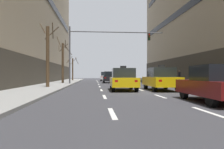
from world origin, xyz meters
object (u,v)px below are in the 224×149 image
at_px(street_tree_0, 73,68).
at_px(street_tree_3, 48,55).
at_px(taxi_driving_0, 123,79).
at_px(car_driving_5, 109,77).
at_px(car_driving_4, 105,76).
at_px(pedestrian_0, 211,77).
at_px(car_driving_1, 125,75).
at_px(car_driving_2, 214,84).
at_px(traffic_signal_0, 99,44).
at_px(taxi_driving_3, 161,79).
at_px(pedestrian_1, 179,76).
at_px(street_tree_1, 63,62).

xyz_separation_m(street_tree_0, street_tree_3, (0.03, -22.00, 0.45)).
distance_m(taxi_driving_0, car_driving_5, 15.46).
distance_m(car_driving_4, pedestrian_0, 23.14).
relative_size(car_driving_1, car_driving_2, 1.05).
bearing_deg(traffic_signal_0, car_driving_5, 73.80).
height_order(taxi_driving_3, street_tree_3, street_tree_3).
relative_size(taxi_driving_3, pedestrian_1, 2.90).
relative_size(car_driving_1, street_tree_0, 0.98).
distance_m(taxi_driving_0, pedestrian_0, 9.98).
xyz_separation_m(taxi_driving_3, pedestrian_0, (6.29, 4.06, 0.14)).
height_order(taxi_driving_3, traffic_signal_0, traffic_signal_0).
relative_size(taxi_driving_0, car_driving_2, 1.05).
distance_m(taxi_driving_0, car_driving_4, 25.09).
relative_size(car_driving_5, traffic_signal_0, 0.39).
xyz_separation_m(taxi_driving_0, street_tree_3, (-6.26, 2.85, 2.05)).
bearing_deg(street_tree_1, car_driving_4, 64.78).
bearing_deg(car_driving_2, street_tree_0, 106.01).
relative_size(taxi_driving_0, car_driving_5, 1.02).
bearing_deg(taxi_driving_0, street_tree_1, 117.77).
distance_m(street_tree_0, street_tree_1, 12.98).
distance_m(taxi_driving_0, street_tree_0, 25.69).
bearing_deg(street_tree_3, street_tree_0, 90.08).
bearing_deg(car_driving_2, pedestrian_0, 61.17).
distance_m(car_driving_5, street_tree_3, 14.24).
relative_size(car_driving_1, street_tree_3, 0.82).
xyz_separation_m(car_driving_4, street_tree_3, (-6.22, -22.23, 2.04)).
height_order(traffic_signal_0, pedestrian_1, traffic_signal_0).
height_order(street_tree_0, street_tree_3, street_tree_3).
distance_m(car_driving_1, pedestrian_0, 16.54).
height_order(taxi_driving_0, car_driving_4, taxi_driving_0).
xyz_separation_m(car_driving_1, street_tree_1, (-9.24, -7.32, 1.80)).
xyz_separation_m(street_tree_1, pedestrian_1, (15.47, -0.21, -1.80)).
bearing_deg(street_tree_3, street_tree_1, 89.99).
bearing_deg(car_driving_5, car_driving_2, -82.69).
bearing_deg(pedestrian_1, street_tree_0, 139.63).
xyz_separation_m(traffic_signal_0, pedestrian_0, (10.77, -6.02, -3.96)).
xyz_separation_m(taxi_driving_0, car_driving_4, (-0.04, 25.09, 0.02)).
xyz_separation_m(car_driving_2, taxi_driving_3, (-0.07, 7.24, 0.06)).
xyz_separation_m(car_driving_2, pedestrian_1, (6.24, 19.11, 0.28)).
distance_m(street_tree_0, street_tree_3, 22.01).
distance_m(traffic_signal_0, street_tree_0, 15.89).
bearing_deg(taxi_driving_3, car_driving_5, 100.36).
xyz_separation_m(car_driving_1, street_tree_3, (-9.24, -16.35, 1.81)).
bearing_deg(street_tree_0, taxi_driving_0, -75.80).
relative_size(taxi_driving_0, street_tree_1, 0.76).
distance_m(taxi_driving_3, car_driving_4, 25.45).
relative_size(car_driving_2, street_tree_0, 0.94).
bearing_deg(street_tree_0, street_tree_3, -89.92).
distance_m(taxi_driving_0, car_driving_2, 8.00).
height_order(car_driving_4, street_tree_0, street_tree_0).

